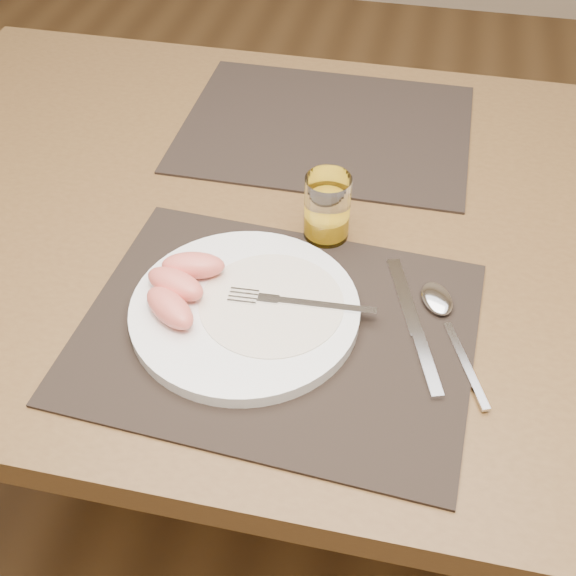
{
  "coord_description": "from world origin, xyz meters",
  "views": [
    {
      "loc": [
        0.13,
        -0.77,
        1.38
      ],
      "look_at": [
        0.0,
        -0.17,
        0.77
      ],
      "focal_mm": 45.0,
      "sensor_mm": 36.0,
      "label": 1
    }
  ],
  "objects_px": {
    "placemat_near": "(277,330)",
    "juice_glass": "(327,210)",
    "fork": "(289,302)",
    "plate": "(245,310)",
    "knife": "(417,335)",
    "placemat_far": "(326,128)",
    "table": "(311,260)",
    "spoon": "(441,308)"
  },
  "relations": [
    {
      "from": "fork",
      "to": "juice_glass",
      "type": "xyz_separation_m",
      "value": [
        0.02,
        0.15,
        0.02
      ]
    },
    {
      "from": "knife",
      "to": "juice_glass",
      "type": "distance_m",
      "value": 0.21
    },
    {
      "from": "placemat_far",
      "to": "knife",
      "type": "distance_m",
      "value": 0.45
    },
    {
      "from": "placemat_far",
      "to": "spoon",
      "type": "xyz_separation_m",
      "value": [
        0.2,
        -0.37,
        0.01
      ]
    },
    {
      "from": "placemat_near",
      "to": "knife",
      "type": "height_order",
      "value": "knife"
    },
    {
      "from": "knife",
      "to": "plate",
      "type": "bearing_deg",
      "value": -177.3
    },
    {
      "from": "plate",
      "to": "spoon",
      "type": "bearing_deg",
      "value": 13.9
    },
    {
      "from": "placemat_far",
      "to": "plate",
      "type": "relative_size",
      "value": 1.67
    },
    {
      "from": "placemat_far",
      "to": "spoon",
      "type": "relative_size",
      "value": 2.43
    },
    {
      "from": "plate",
      "to": "spoon",
      "type": "distance_m",
      "value": 0.23
    },
    {
      "from": "spoon",
      "to": "juice_glass",
      "type": "bearing_deg",
      "value": 145.02
    },
    {
      "from": "fork",
      "to": "knife",
      "type": "bearing_deg",
      "value": -2.27
    },
    {
      "from": "placemat_near",
      "to": "placemat_far",
      "type": "distance_m",
      "value": 0.44
    },
    {
      "from": "placemat_far",
      "to": "spoon",
      "type": "height_order",
      "value": "spoon"
    },
    {
      "from": "placemat_near",
      "to": "table",
      "type": "bearing_deg",
      "value": 89.94
    },
    {
      "from": "table",
      "to": "juice_glass",
      "type": "height_order",
      "value": "juice_glass"
    },
    {
      "from": "placemat_far",
      "to": "knife",
      "type": "relative_size",
      "value": 2.11
    },
    {
      "from": "placemat_far",
      "to": "juice_glass",
      "type": "xyz_separation_m",
      "value": [
        0.05,
        -0.26,
        0.04
      ]
    },
    {
      "from": "knife",
      "to": "juice_glass",
      "type": "relative_size",
      "value": 2.37
    },
    {
      "from": "table",
      "to": "knife",
      "type": "bearing_deg",
      "value": -50.9
    },
    {
      "from": "fork",
      "to": "plate",
      "type": "bearing_deg",
      "value": -162.43
    },
    {
      "from": "knife",
      "to": "juice_glass",
      "type": "bearing_deg",
      "value": 130.6
    },
    {
      "from": "juice_glass",
      "to": "knife",
      "type": "bearing_deg",
      "value": -49.4
    },
    {
      "from": "placemat_near",
      "to": "plate",
      "type": "bearing_deg",
      "value": 161.66
    },
    {
      "from": "placemat_near",
      "to": "juice_glass",
      "type": "distance_m",
      "value": 0.19
    },
    {
      "from": "placemat_near",
      "to": "placemat_far",
      "type": "bearing_deg",
      "value": 92.66
    },
    {
      "from": "placemat_near",
      "to": "knife",
      "type": "relative_size",
      "value": 2.11
    },
    {
      "from": "placemat_far",
      "to": "knife",
      "type": "bearing_deg",
      "value": -66.58
    },
    {
      "from": "table",
      "to": "placemat_near",
      "type": "xyz_separation_m",
      "value": [
        -0.0,
        -0.22,
        0.09
      ]
    },
    {
      "from": "knife",
      "to": "placemat_near",
      "type": "bearing_deg",
      "value": -171.71
    },
    {
      "from": "table",
      "to": "plate",
      "type": "distance_m",
      "value": 0.23
    },
    {
      "from": "placemat_near",
      "to": "juice_glass",
      "type": "height_order",
      "value": "juice_glass"
    },
    {
      "from": "placemat_near",
      "to": "spoon",
      "type": "distance_m",
      "value": 0.2
    },
    {
      "from": "table",
      "to": "fork",
      "type": "distance_m",
      "value": 0.22
    },
    {
      "from": "spoon",
      "to": "juice_glass",
      "type": "relative_size",
      "value": 2.05
    },
    {
      "from": "table",
      "to": "knife",
      "type": "height_order",
      "value": "knife"
    },
    {
      "from": "placemat_near",
      "to": "plate",
      "type": "xyz_separation_m",
      "value": [
        -0.04,
        0.01,
        0.01
      ]
    },
    {
      "from": "plate",
      "to": "placemat_near",
      "type": "bearing_deg",
      "value": -18.34
    },
    {
      "from": "spoon",
      "to": "fork",
      "type": "bearing_deg",
      "value": -167.15
    },
    {
      "from": "placemat_near",
      "to": "knife",
      "type": "bearing_deg",
      "value": 8.29
    },
    {
      "from": "table",
      "to": "placemat_far",
      "type": "distance_m",
      "value": 0.24
    },
    {
      "from": "table",
      "to": "placemat_far",
      "type": "xyz_separation_m",
      "value": [
        -0.02,
        0.22,
        0.09
      ]
    }
  ]
}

